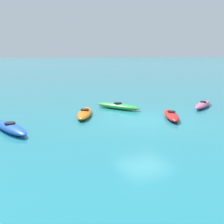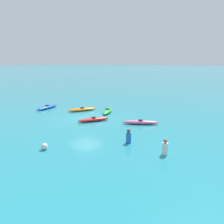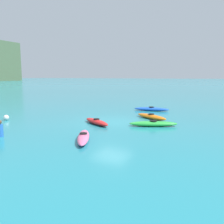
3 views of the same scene
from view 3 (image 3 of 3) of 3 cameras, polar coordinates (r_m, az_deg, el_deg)
ground_plane at (r=16.41m, az=-0.02°, el=-2.29°), size 600.00×600.00×0.00m
kayak_red at (r=15.51m, az=-3.72°, el=-2.34°), size 1.85×2.68×0.37m
kayak_green at (r=15.07m, az=9.84°, el=-2.77°), size 2.00×2.97×0.37m
kayak_orange at (r=17.70m, az=9.37°, el=-1.07°), size 1.98×2.92×0.37m
kayak_pink at (r=11.72m, az=-6.85°, el=-5.97°), size 2.73×2.03×0.37m
kayak_blue at (r=21.73m, az=9.41°, el=0.71°), size 1.32×3.18×0.37m
buoy_white at (r=18.49m, az=-24.00°, el=-1.21°), size 0.38×0.38×0.38m
person_by_kayaks at (r=13.55m, az=-25.25°, el=-3.78°), size 0.36×0.36×0.88m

